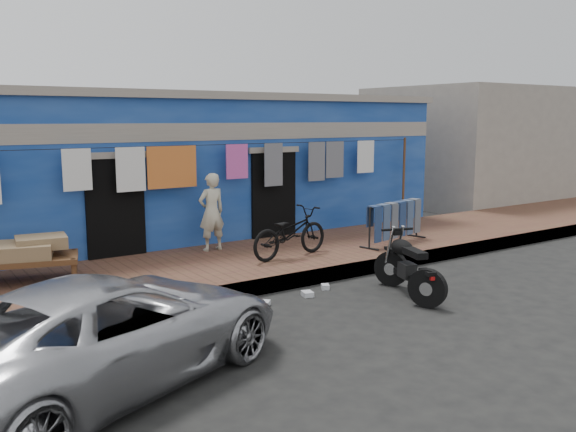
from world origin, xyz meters
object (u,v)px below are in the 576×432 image
(seated_person, at_px, (211,212))
(bicycle, at_px, (290,227))
(charpoy, at_px, (13,262))
(jeans_rack, at_px, (394,222))
(motorcycle, at_px, (409,265))
(car, at_px, (108,328))

(seated_person, distance_m, bicycle, 1.65)
(seated_person, xyz_separation_m, charpoy, (-3.70, -0.42, -0.42))
(bicycle, height_order, jeans_rack, bicycle)
(charpoy, height_order, jeans_rack, jeans_rack)
(bicycle, relative_size, charpoy, 0.79)
(seated_person, distance_m, jeans_rack, 3.79)
(motorcycle, height_order, charpoy, motorcycle)
(charpoy, bearing_deg, bicycle, -11.18)
(bicycle, bearing_deg, seated_person, 26.58)
(seated_person, xyz_separation_m, jeans_rack, (3.48, -1.48, -0.32))
(car, relative_size, jeans_rack, 2.32)
(car, height_order, motorcycle, car)
(bicycle, distance_m, motorcycle, 2.56)
(car, xyz_separation_m, bicycle, (4.40, 3.00, 0.20))
(car, xyz_separation_m, jeans_rack, (6.94, 2.86, 0.08))
(seated_person, xyz_separation_m, motorcycle, (1.55, -3.81, -0.50))
(car, distance_m, seated_person, 5.57)
(car, relative_size, bicycle, 2.49)
(car, xyz_separation_m, charpoy, (-0.24, 3.92, -0.02))
(car, distance_m, jeans_rack, 7.50)
(bicycle, relative_size, jeans_rack, 0.93)
(seated_person, relative_size, jeans_rack, 0.81)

